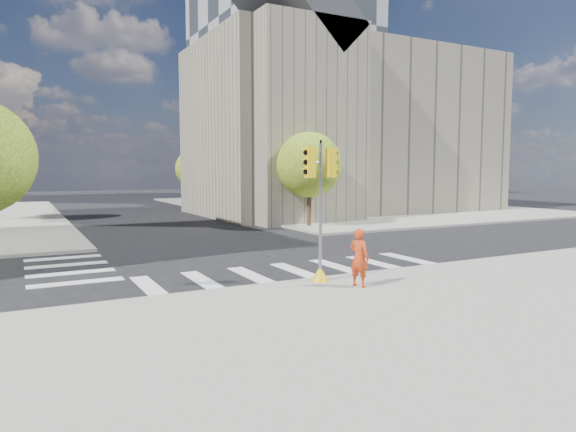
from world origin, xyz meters
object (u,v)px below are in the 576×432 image
Objects in this scene: lamp_near at (287,158)px; photographer at (359,258)px; traffic_signal at (320,222)px; lamp_far at (219,161)px.

lamp_near is 4.50× the size of photographer.
photographer is at bearing -62.19° from traffic_signal.
traffic_signal is (-8.58, -32.60, -2.51)m from lamp_far.
lamp_far is 33.80m from traffic_signal.
lamp_far is at bearing -36.30° from photographer.
photographer is (-7.93, -19.83, -3.53)m from lamp_near.
lamp_near is 20.64m from traffic_signal.
lamp_near is 1.00× the size of lamp_far.
photographer is at bearing -103.20° from lamp_far.
traffic_signal is (-8.58, -18.60, -2.51)m from lamp_near.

